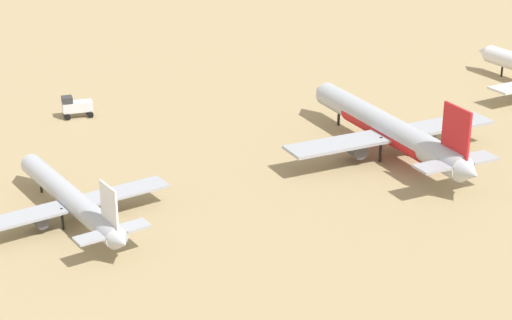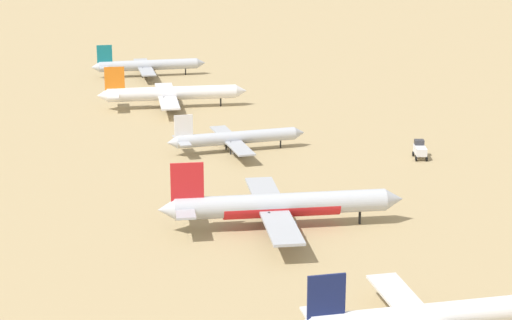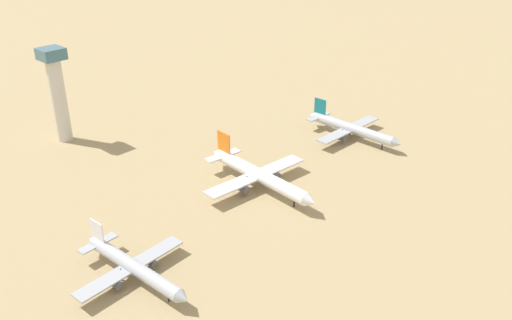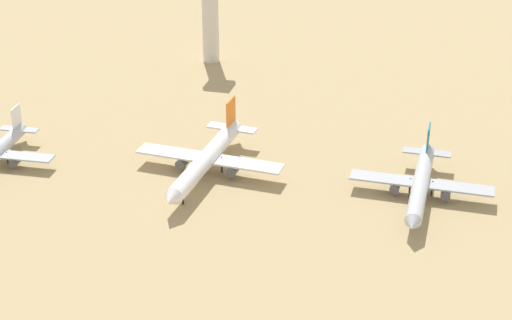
# 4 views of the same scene
# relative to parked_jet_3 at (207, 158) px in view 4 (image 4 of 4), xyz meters

# --- Properties ---
(parked_jet_3) EXTENTS (41.19, 33.51, 11.87)m
(parked_jet_3) POSITION_rel_parked_jet_3_xyz_m (0.00, 0.00, 0.00)
(parked_jet_3) COLOR white
(parked_jet_3) RESTS_ON ground
(parked_jet_4) EXTENTS (36.62, 29.69, 10.58)m
(parked_jet_4) POSITION_rel_parked_jet_3_xyz_m (-0.64, 45.88, -0.44)
(parked_jet_4) COLOR #B2B7C1
(parked_jet_4) RESTS_ON ground
(control_tower) EXTENTS (7.20, 7.20, 30.91)m
(control_tower) POSITION_rel_parked_jet_3_xyz_m (-69.37, -20.04, 13.19)
(control_tower) COLOR beige
(control_tower) RESTS_ON ground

